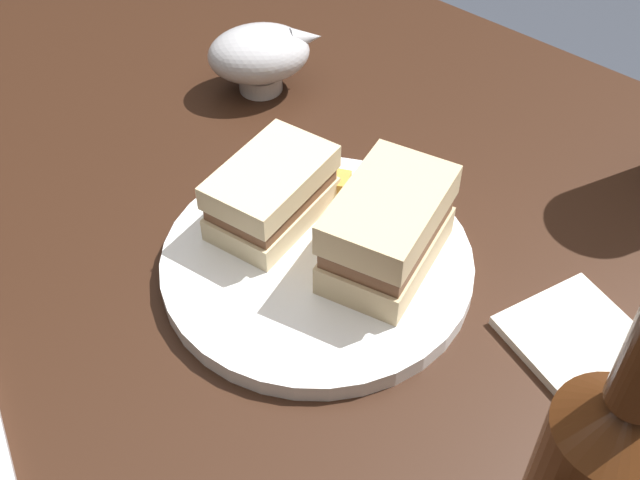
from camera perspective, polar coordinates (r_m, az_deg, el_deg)
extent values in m
cylinder|color=white|center=(0.64, -0.34, -1.58)|extent=(0.25, 0.25, 0.02)
cube|color=#CCB284|center=(0.62, 4.72, -0.68)|extent=(0.09, 0.12, 0.03)
cube|color=brown|center=(0.60, 4.84, 0.74)|extent=(0.09, 0.12, 0.02)
cube|color=#CCB284|center=(0.59, 4.97, 2.23)|extent=(0.09, 0.12, 0.03)
cube|color=beige|center=(0.65, -3.49, 2.20)|extent=(0.08, 0.11, 0.02)
cube|color=brown|center=(0.64, -3.55, 3.30)|extent=(0.07, 0.10, 0.01)
cube|color=beige|center=(0.63, -3.62, 4.44)|extent=(0.08, 0.11, 0.02)
cube|color=gold|center=(0.65, 4.82, 1.92)|extent=(0.03, 0.05, 0.02)
cube|color=gold|center=(0.68, 0.09, 4.19)|extent=(0.05, 0.04, 0.02)
cube|color=gold|center=(0.63, 3.83, 0.31)|extent=(0.05, 0.05, 0.02)
cube|color=#AD702D|center=(0.65, 2.91, 1.74)|extent=(0.02, 0.05, 0.02)
cylinder|color=#B7B7BC|center=(0.83, -4.25, 11.21)|extent=(0.04, 0.04, 0.02)
ellipsoid|color=#B7B7BC|center=(0.81, -4.38, 13.11)|extent=(0.12, 0.13, 0.05)
ellipsoid|color=#381E0F|center=(0.80, -4.40, 13.50)|extent=(0.10, 0.10, 0.02)
cone|color=#B7B7BC|center=(0.81, -0.97, 14.18)|extent=(0.04, 0.04, 0.02)
cone|color=#47230F|center=(0.38, 20.95, -11.48)|extent=(0.06, 0.06, 0.02)
cube|color=silver|center=(0.62, 18.38, -7.29)|extent=(0.13, 0.12, 0.01)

